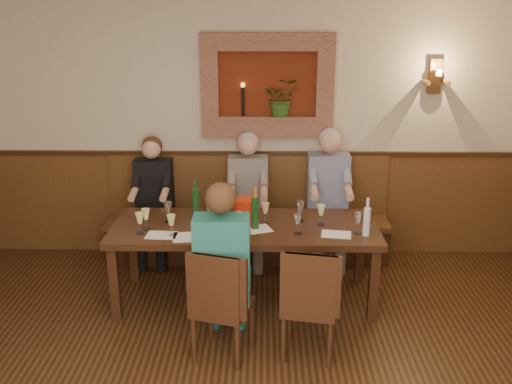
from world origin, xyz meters
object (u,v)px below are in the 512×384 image
chair_near_left (222,325)px  water_bottle (367,221)px  dining_table (245,233)px  wine_bottle_green_a (255,212)px  person_bench_mid (248,211)px  person_bench_right (328,209)px  bench (248,229)px  person_bench_left (154,212)px  chair_near_right (309,323)px  wine_bottle_green_b (196,203)px  person_chair_front (223,281)px  spittoon_bucket (246,212)px

chair_near_left → water_bottle: size_ratio=2.75×
dining_table → wine_bottle_green_a: bearing=-38.2°
person_bench_mid → person_bench_right: person_bench_right is taller
person_bench_right → bench: bearing=172.8°
bench → person_bench_left: (-0.99, -0.10, 0.23)m
chair_near_right → wine_bottle_green_b: bearing=143.8°
bench → chair_near_left: bearing=-94.6°
person_bench_mid → person_chair_front: bearing=-95.2°
chair_near_right → person_bench_right: size_ratio=0.65×
dining_table → person_bench_right: person_bench_right is taller
person_bench_right → spittoon_bucket: person_bench_right is taller
chair_near_right → spittoon_bucket: (-0.52, 0.89, 0.60)m
dining_table → person_bench_right: bearing=44.8°
wine_bottle_green_b → water_bottle: bearing=-14.7°
person_bench_mid → water_bottle: bearing=-45.2°
wine_bottle_green_a → wine_bottle_green_b: bearing=155.4°
chair_near_right → chair_near_left: bearing=-166.9°
spittoon_bucket → person_chair_front: bearing=-100.9°
water_bottle → dining_table: bearing=168.3°
bench → water_bottle: size_ratio=8.86×
person_bench_mid → person_chair_front: (-0.15, -1.62, 0.01)m
person_chair_front → person_bench_left: bearing=117.7°
chair_near_left → dining_table: bearing=97.2°
chair_near_left → chair_near_right: 0.68m
chair_near_left → person_chair_front: 0.34m
person_bench_left → person_chair_front: person_chair_front is taller
person_chair_front → chair_near_left: bearing=-92.6°
chair_near_right → person_bench_mid: (-0.53, 1.71, 0.31)m
dining_table → person_bench_left: person_bench_left is taller
chair_near_right → person_bench_right: bearing=90.0°
person_bench_left → person_bench_right: size_ratio=0.94×
chair_near_left → person_bench_mid: (0.15, 1.74, 0.31)m
chair_near_left → wine_bottle_green_a: 1.07m
person_bench_left → chair_near_left: bearing=-64.2°
bench → wine_bottle_green_a: bearing=-84.7°
chair_near_right → wine_bottle_green_b: 1.57m
bench → wine_bottle_green_b: 1.06m
person_bench_left → wine_bottle_green_b: person_bench_left is taller
spittoon_bucket → wine_bottle_green_a: 0.14m
chair_near_right → spittoon_bucket: 1.19m
wine_bottle_green_b → person_chair_front: bearing=-71.7°
bench → chair_near_right: 1.89m
wine_bottle_green_a → wine_bottle_green_b: size_ratio=1.03×
chair_near_right → person_bench_right: 1.76m
person_chair_front → wine_bottle_green_b: bearing=108.3°
wine_bottle_green_a → wine_bottle_green_b: 0.61m
person_bench_right → person_chair_front: bearing=-121.4°
person_bench_right → wine_bottle_green_b: bearing=-153.2°
person_chair_front → wine_bottle_green_b: (-0.32, 0.96, 0.31)m
bench → person_chair_front: 1.75m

